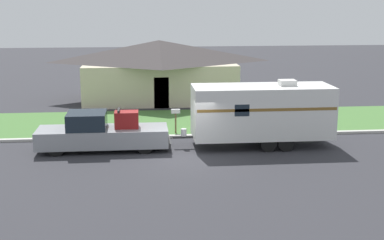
# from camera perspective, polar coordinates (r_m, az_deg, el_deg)

# --- Properties ---
(ground_plane) EXTENTS (120.00, 120.00, 0.00)m
(ground_plane) POSITION_cam_1_polar(r_m,az_deg,el_deg) (24.86, -0.29, -4.04)
(ground_plane) COLOR #2D2D33
(curb_strip) EXTENTS (80.00, 0.30, 0.14)m
(curb_strip) POSITION_cam_1_polar(r_m,az_deg,el_deg) (28.44, -0.98, -1.74)
(curb_strip) COLOR beige
(curb_strip) RESTS_ON ground_plane
(lawn_strip) EXTENTS (80.00, 7.00, 0.03)m
(lawn_strip) POSITION_cam_1_polar(r_m,az_deg,el_deg) (31.99, -1.50, -0.21)
(lawn_strip) COLOR #477538
(lawn_strip) RESTS_ON ground_plane
(house_across_street) EXTENTS (11.53, 7.00, 4.33)m
(house_across_street) POSITION_cam_1_polar(r_m,az_deg,el_deg) (38.98, -3.49, 5.44)
(house_across_street) COLOR beige
(house_across_street) RESTS_ON ground_plane
(pickup_truck) EXTENTS (6.40, 2.01, 2.01)m
(pickup_truck) POSITION_cam_1_polar(r_m,az_deg,el_deg) (26.29, -9.64, -1.40)
(pickup_truck) COLOR black
(pickup_truck) RESTS_ON ground_plane
(travel_trailer) EXTENTS (7.88, 2.47, 3.32)m
(travel_trailer) POSITION_cam_1_polar(r_m,az_deg,el_deg) (26.68, 7.48, 0.91)
(travel_trailer) COLOR black
(travel_trailer) RESTS_ON ground_plane
(mailbox) EXTENTS (0.48, 0.20, 1.37)m
(mailbox) POSITION_cam_1_polar(r_m,az_deg,el_deg) (29.01, -1.76, 0.54)
(mailbox) COLOR brown
(mailbox) RESTS_ON ground_plane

